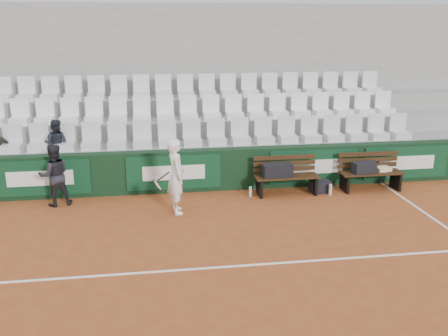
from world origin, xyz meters
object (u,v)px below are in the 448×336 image
spectator_c (55,125)px  sports_bag_right (364,168)px  sports_bag_ground (320,187)px  water_bottle_near (250,192)px  bench_right (370,181)px  sports_bag_left (277,170)px  ball_kid (54,175)px  water_bottle_far (330,190)px  bench_left (286,185)px  tennis_player (176,176)px

spectator_c → sports_bag_right: bearing=-177.6°
spectator_c → sports_bag_ground: bearing=-178.9°
sports_bag_right → water_bottle_near: (-2.75, -0.02, -0.46)m
bench_right → sports_bag_left: bearing=-179.6°
sports_bag_ground → ball_kid: (-6.06, 0.05, 0.55)m
sports_bag_left → spectator_c: spectator_c is taller
sports_bag_ground → water_bottle_far: 0.28m
bench_left → water_bottle_far: 1.03m
sports_bag_right → spectator_c: size_ratio=0.47×
sports_bag_right → sports_bag_ground: size_ratio=1.20×
bench_right → water_bottle_near: 2.96m
sports_bag_ground → water_bottle_far: size_ratio=1.73×
bench_left → water_bottle_near: 0.88m
sports_bag_right → ball_kid: 7.10m
water_bottle_near → water_bottle_far: (1.87, -0.19, 0.01)m
sports_bag_ground → water_bottle_near: bearing=-178.6°
bench_left → tennis_player: 2.78m
bench_left → sports_bag_left: sports_bag_left is taller
sports_bag_left → spectator_c: 5.29m
bench_right → sports_bag_right: sports_bag_right is taller
water_bottle_far → spectator_c: (-6.31, 1.34, 1.46)m
bench_left → ball_kid: (-5.22, 0.04, 0.47)m
water_bottle_near → sports_bag_ground: bearing=1.4°
sports_bag_ground → tennis_player: (-3.45, -0.77, 0.66)m
sports_bag_left → ball_kid: (-4.98, 0.06, 0.09)m
water_bottle_far → tennis_player: bearing=-171.5°
bench_right → tennis_player: size_ratio=0.93×
bench_left → sports_bag_ground: (0.84, -0.01, -0.09)m
bench_right → water_bottle_near: bearing=-179.1°
bench_right → spectator_c: spectator_c is taller
sports_bag_ground → ball_kid: 6.08m
spectator_c → bench_right: bearing=-177.1°
bench_right → ball_kid: ball_kid is taller
sports_bag_ground → tennis_player: bearing=-167.4°
bench_left → sports_bag_right: (1.88, -0.03, 0.35)m
bench_left → tennis_player: size_ratio=0.93×
water_bottle_near → sports_bag_right: bearing=0.4°
sports_bag_ground → spectator_c: bearing=169.8°
sports_bag_left → spectator_c: (-5.08, 1.12, 0.99)m
bench_left → water_bottle_near: (-0.87, -0.05, -0.11)m
sports_bag_right → water_bottle_near: size_ratio=2.29×
sports_bag_left → sports_bag_ground: 1.17m
water_bottle_far → sports_bag_right: bearing=13.1°
water_bottle_near → ball_kid: (-4.35, 0.09, 0.57)m
sports_bag_left → sports_bag_ground: size_ratio=1.53×
bench_right → spectator_c: bearing=171.5°
tennis_player → ball_kid: 2.74m
water_bottle_far → bench_left: bearing=166.8°
bench_left → spectator_c: 5.60m
sports_bag_ground → ball_kid: bearing=179.6°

